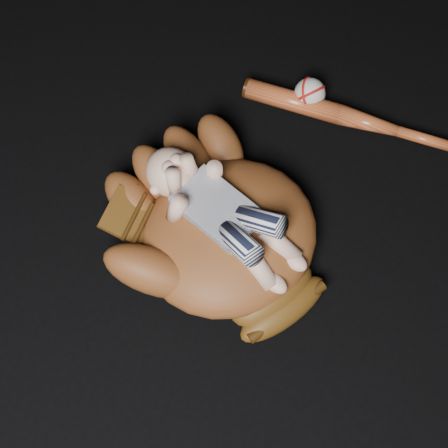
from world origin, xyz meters
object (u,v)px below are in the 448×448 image
object	(u,v)px
newborn_baby	(229,217)
baseball_bat	(352,118)
baseball_glove	(229,232)
baseball	(310,93)

from	to	relation	value
newborn_baby	baseball_bat	size ratio (longest dim) A/B	0.73
newborn_baby	baseball_bat	bearing A→B (deg)	-1.23
baseball_glove	baseball_bat	distance (m)	0.42
baseball_glove	baseball	size ratio (longest dim) A/B	7.17
baseball_glove	baseball	world-z (taller)	baseball_glove
baseball_glove	baseball_bat	bearing A→B (deg)	10.99
baseball_glove	newborn_baby	bearing A→B (deg)	59.18
newborn_baby	baseball	distance (m)	0.42
newborn_baby	baseball_glove	bearing A→B (deg)	-132.24
baseball_bat	baseball_glove	bearing A→B (deg)	-169.81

